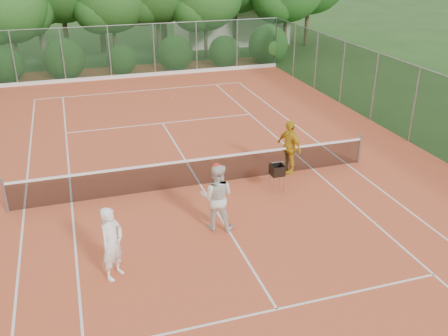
{
  "coord_description": "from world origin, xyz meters",
  "views": [
    {
      "loc": [
        -3.73,
        -14.28,
        7.39
      ],
      "look_at": [
        0.43,
        -1.2,
        1.1
      ],
      "focal_mm": 40.0,
      "sensor_mm": 36.0,
      "label": 1
    }
  ],
  "objects_px": {
    "player_white": "(112,243)",
    "ball_hopper": "(277,171)",
    "player_center_grp": "(217,197)",
    "player_yellow": "(289,147)"
  },
  "relations": [
    {
      "from": "player_yellow",
      "to": "ball_hopper",
      "type": "xyz_separation_m",
      "value": [
        -0.96,
        -1.24,
        -0.22
      ]
    },
    {
      "from": "player_center_grp",
      "to": "player_yellow",
      "type": "height_order",
      "value": "player_center_grp"
    },
    {
      "from": "player_white",
      "to": "ball_hopper",
      "type": "distance_m",
      "value": 6.2
    },
    {
      "from": "player_center_grp",
      "to": "ball_hopper",
      "type": "bearing_deg",
      "value": 32.41
    },
    {
      "from": "player_white",
      "to": "ball_hopper",
      "type": "xyz_separation_m",
      "value": [
        5.45,
        2.96,
        -0.2
      ]
    },
    {
      "from": "player_white",
      "to": "player_yellow",
      "type": "relative_size",
      "value": 0.98
    },
    {
      "from": "player_center_grp",
      "to": "player_white",
      "type": "bearing_deg",
      "value": -155.03
    },
    {
      "from": "player_yellow",
      "to": "ball_hopper",
      "type": "height_order",
      "value": "player_yellow"
    },
    {
      "from": "player_yellow",
      "to": "ball_hopper",
      "type": "bearing_deg",
      "value": -55.6
    },
    {
      "from": "ball_hopper",
      "to": "player_white",
      "type": "bearing_deg",
      "value": -162.66
    }
  ]
}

